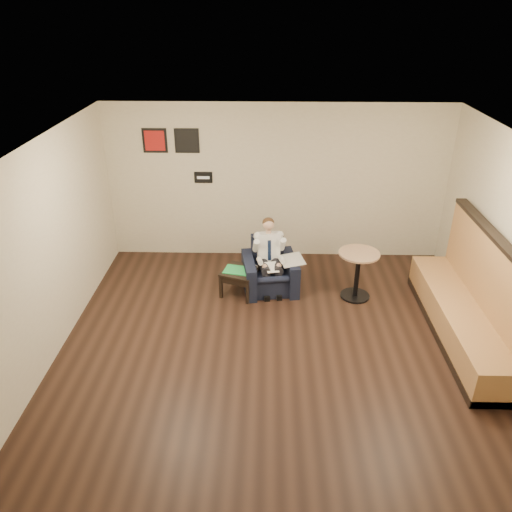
{
  "coord_description": "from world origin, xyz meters",
  "views": [
    {
      "loc": [
        -0.17,
        -5.44,
        4.3
      ],
      "look_at": [
        -0.33,
        1.2,
        0.87
      ],
      "focal_mm": 35.0,
      "sensor_mm": 36.0,
      "label": 1
    }
  ],
  "objects_px": {
    "green_folder": "(238,270)",
    "banquette": "(467,290)",
    "cafe_table": "(357,275)",
    "armchair": "(270,267)",
    "coffee_mug": "(253,267)",
    "smartphone": "(246,266)",
    "side_table": "(240,282)",
    "seated_man": "(271,261)"
  },
  "relations": [
    {
      "from": "armchair",
      "to": "smartphone",
      "type": "xyz_separation_m",
      "value": [
        -0.38,
        -0.05,
        0.02
      ]
    },
    {
      "from": "cafe_table",
      "to": "armchair",
      "type": "bearing_deg",
      "value": 170.75
    },
    {
      "from": "green_folder",
      "to": "smartphone",
      "type": "relative_size",
      "value": 3.21
    },
    {
      "from": "armchair",
      "to": "coffee_mug",
      "type": "xyz_separation_m",
      "value": [
        -0.28,
        -0.13,
        0.06
      ]
    },
    {
      "from": "seated_man",
      "to": "green_folder",
      "type": "relative_size",
      "value": 2.62
    },
    {
      "from": "seated_man",
      "to": "armchair",
      "type": "bearing_deg",
      "value": 90.0
    },
    {
      "from": "seated_man",
      "to": "cafe_table",
      "type": "relative_size",
      "value": 1.41
    },
    {
      "from": "seated_man",
      "to": "side_table",
      "type": "xyz_separation_m",
      "value": [
        -0.5,
        -0.06,
        -0.35
      ]
    },
    {
      "from": "armchair",
      "to": "green_folder",
      "type": "distance_m",
      "value": 0.55
    },
    {
      "from": "coffee_mug",
      "to": "cafe_table",
      "type": "xyz_separation_m",
      "value": [
        1.67,
        -0.1,
        -0.08
      ]
    },
    {
      "from": "coffee_mug",
      "to": "side_table",
      "type": "bearing_deg",
      "value": -167.32
    },
    {
      "from": "side_table",
      "to": "green_folder",
      "type": "height_order",
      "value": "green_folder"
    },
    {
      "from": "armchair",
      "to": "seated_man",
      "type": "distance_m",
      "value": 0.19
    },
    {
      "from": "seated_man",
      "to": "smartphone",
      "type": "xyz_separation_m",
      "value": [
        -0.4,
        0.06,
        -0.13
      ]
    },
    {
      "from": "seated_man",
      "to": "green_folder",
      "type": "height_order",
      "value": "seated_man"
    },
    {
      "from": "green_folder",
      "to": "coffee_mug",
      "type": "bearing_deg",
      "value": 12.68
    },
    {
      "from": "side_table",
      "to": "banquette",
      "type": "xyz_separation_m",
      "value": [
        3.18,
        -1.06,
        0.54
      ]
    },
    {
      "from": "green_folder",
      "to": "coffee_mug",
      "type": "relative_size",
      "value": 4.74
    },
    {
      "from": "green_folder",
      "to": "coffee_mug",
      "type": "height_order",
      "value": "coffee_mug"
    },
    {
      "from": "armchair",
      "to": "side_table",
      "type": "distance_m",
      "value": 0.55
    },
    {
      "from": "green_folder",
      "to": "banquette",
      "type": "relative_size",
      "value": 0.15
    },
    {
      "from": "coffee_mug",
      "to": "banquette",
      "type": "distance_m",
      "value": 3.19
    },
    {
      "from": "seated_man",
      "to": "coffee_mug",
      "type": "height_order",
      "value": "seated_man"
    },
    {
      "from": "side_table",
      "to": "banquette",
      "type": "bearing_deg",
      "value": -18.45
    },
    {
      "from": "seated_man",
      "to": "smartphone",
      "type": "height_order",
      "value": "seated_man"
    },
    {
      "from": "side_table",
      "to": "smartphone",
      "type": "distance_m",
      "value": 0.27
    },
    {
      "from": "smartphone",
      "to": "banquette",
      "type": "bearing_deg",
      "value": 9.95
    },
    {
      "from": "side_table",
      "to": "armchair",
      "type": "bearing_deg",
      "value": 19.6
    },
    {
      "from": "coffee_mug",
      "to": "armchair",
      "type": "bearing_deg",
      "value": 24.26
    },
    {
      "from": "armchair",
      "to": "coffee_mug",
      "type": "height_order",
      "value": "armchair"
    },
    {
      "from": "armchair",
      "to": "side_table",
      "type": "bearing_deg",
      "value": -168.99
    },
    {
      "from": "smartphone",
      "to": "seated_man",
      "type": "bearing_deg",
      "value": 22.32
    },
    {
      "from": "green_folder",
      "to": "cafe_table",
      "type": "height_order",
      "value": "cafe_table"
    },
    {
      "from": "seated_man",
      "to": "green_folder",
      "type": "xyz_separation_m",
      "value": [
        -0.53,
        -0.07,
        -0.13
      ]
    },
    {
      "from": "side_table",
      "to": "cafe_table",
      "type": "distance_m",
      "value": 1.88
    },
    {
      "from": "green_folder",
      "to": "smartphone",
      "type": "bearing_deg",
      "value": 45.03
    },
    {
      "from": "cafe_table",
      "to": "coffee_mug",
      "type": "bearing_deg",
      "value": 176.57
    },
    {
      "from": "banquette",
      "to": "cafe_table",
      "type": "relative_size",
      "value": 3.69
    },
    {
      "from": "green_folder",
      "to": "banquette",
      "type": "bearing_deg",
      "value": -18.14
    },
    {
      "from": "armchair",
      "to": "seated_man",
      "type": "bearing_deg",
      "value": -90.0
    },
    {
      "from": "coffee_mug",
      "to": "smartphone",
      "type": "xyz_separation_m",
      "value": [
        -0.1,
        0.08,
        -0.04
      ]
    },
    {
      "from": "armchair",
      "to": "coffee_mug",
      "type": "relative_size",
      "value": 9.37
    }
  ]
}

